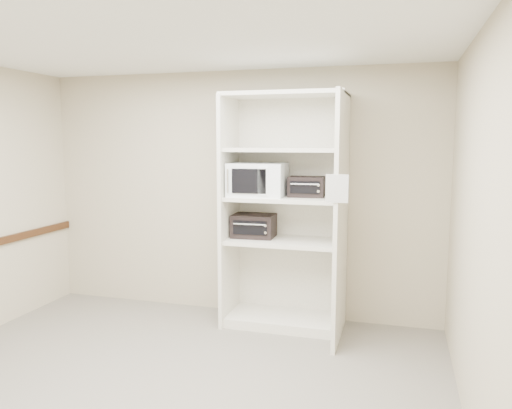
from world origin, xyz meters
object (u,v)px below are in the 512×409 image
(shelving_unit, at_px, (289,220))
(toaster_oven_lower, at_px, (254,226))
(microwave, at_px, (258,180))
(toaster_oven_upper, at_px, (307,187))

(shelving_unit, bearing_deg, toaster_oven_lower, 172.78)
(shelving_unit, height_order, microwave, shelving_unit)
(microwave, distance_m, toaster_oven_upper, 0.51)
(shelving_unit, bearing_deg, microwave, -175.79)
(microwave, bearing_deg, toaster_oven_upper, 7.89)
(toaster_oven_upper, bearing_deg, microwave, -174.02)
(shelving_unit, height_order, toaster_oven_lower, shelving_unit)
(microwave, distance_m, toaster_oven_lower, 0.51)
(shelving_unit, relative_size, toaster_oven_upper, 6.74)
(shelving_unit, xyz_separation_m, microwave, (-0.33, -0.02, 0.41))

